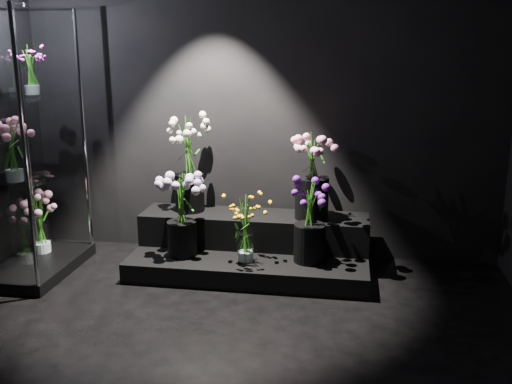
# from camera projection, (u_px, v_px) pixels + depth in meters

# --- Properties ---
(floor) EXTENTS (4.00, 4.00, 0.00)m
(floor) POSITION_uv_depth(u_px,v_px,m) (206.00, 377.00, 3.15)
(floor) COLOR black
(floor) RESTS_ON ground
(wall_back) EXTENTS (4.00, 0.00, 4.00)m
(wall_back) POSITION_uv_depth(u_px,v_px,m) (261.00, 92.00, 4.71)
(wall_back) COLOR black
(wall_back) RESTS_ON floor
(display_riser) EXTENTS (1.88, 0.83, 0.42)m
(display_riser) POSITION_uv_depth(u_px,v_px,m) (252.00, 247.00, 4.66)
(display_riser) COLOR black
(display_riser) RESTS_ON floor
(display_case) EXTENTS (0.56, 0.93, 2.05)m
(display_case) POSITION_uv_depth(u_px,v_px,m) (26.00, 146.00, 4.35)
(display_case) COLOR black
(display_case) RESTS_ON floor
(bouquet_orange_bells) EXTENTS (0.27, 0.27, 0.51)m
(bouquet_orange_bells) POSITION_uv_depth(u_px,v_px,m) (246.00, 229.00, 4.34)
(bouquet_orange_bells) COLOR white
(bouquet_orange_bells) RESTS_ON display_riser
(bouquet_lilac) EXTENTS (0.48, 0.48, 0.66)m
(bouquet_lilac) POSITION_uv_depth(u_px,v_px,m) (181.00, 209.00, 4.43)
(bouquet_lilac) COLOR black
(bouquet_lilac) RESTS_ON display_riser
(bouquet_purple) EXTENTS (0.35, 0.35, 0.62)m
(bouquet_purple) POSITION_uv_depth(u_px,v_px,m) (310.00, 219.00, 4.31)
(bouquet_purple) COLOR black
(bouquet_purple) RESTS_ON display_riser
(bouquet_cream_roses) EXTENTS (0.51, 0.51, 0.78)m
(bouquet_cream_roses) POSITION_uv_depth(u_px,v_px,m) (189.00, 158.00, 4.70)
(bouquet_cream_roses) COLOR black
(bouquet_cream_roses) RESTS_ON display_riser
(bouquet_pink_roses) EXTENTS (0.45, 0.45, 0.68)m
(bouquet_pink_roses) POSITION_uv_depth(u_px,v_px,m) (312.00, 172.00, 4.52)
(bouquet_pink_roses) COLOR black
(bouquet_pink_roses) RESTS_ON display_riser
(bouquet_case_pink) EXTENTS (0.37, 0.37, 0.46)m
(bouquet_case_pink) POSITION_uv_depth(u_px,v_px,m) (12.00, 149.00, 4.14)
(bouquet_case_pink) COLOR white
(bouquet_case_pink) RESTS_ON display_case
(bouquet_case_magenta) EXTENTS (0.26, 0.26, 0.37)m
(bouquet_case_magenta) POSITION_uv_depth(u_px,v_px,m) (30.00, 69.00, 4.31)
(bouquet_case_magenta) COLOR white
(bouquet_case_magenta) RESTS_ON display_case
(bouquet_case_base_pink) EXTENTS (0.40, 0.40, 0.50)m
(bouquet_case_base_pink) POSITION_uv_depth(u_px,v_px,m) (40.00, 222.00, 4.70)
(bouquet_case_base_pink) COLOR white
(bouquet_case_base_pink) RESTS_ON display_case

